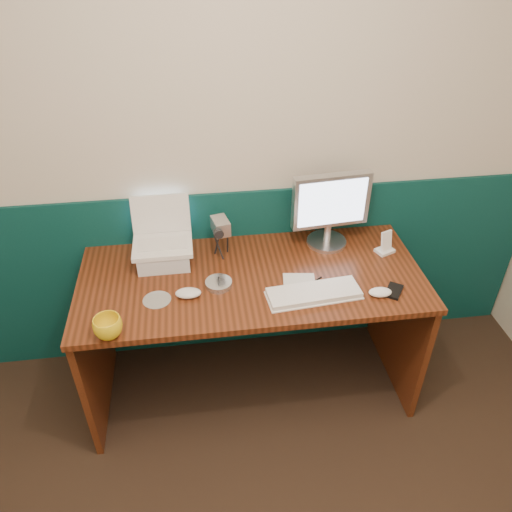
{
  "coord_description": "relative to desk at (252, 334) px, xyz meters",
  "views": [
    {
      "loc": [
        -0.08,
        -0.44,
        2.17
      ],
      "look_at": [
        0.15,
        1.23,
        0.97
      ],
      "focal_mm": 35.0,
      "sensor_mm": 36.0,
      "label": 1
    }
  ],
  "objects": [
    {
      "name": "back_wall",
      "position": [
        -0.15,
        0.37,
        0.88
      ],
      "size": [
        3.5,
        0.04,
        2.5
      ],
      "primitive_type": "cube",
      "color": "beige",
      "rests_on": "ground"
    },
    {
      "name": "wainscot",
      "position": [
        -0.15,
        0.36,
        0.12
      ],
      "size": [
        3.48,
        0.02,
        1.0
      ],
      "primitive_type": "cube",
      "color": "#083536",
      "rests_on": "ground"
    },
    {
      "name": "desk",
      "position": [
        0.0,
        0.0,
        0.0
      ],
      "size": [
        1.6,
        0.7,
        0.75
      ],
      "primitive_type": "cube",
      "color": "#3C1A0A",
      "rests_on": "ground"
    },
    {
      "name": "laptop_riser",
      "position": [
        -0.4,
        0.17,
        0.42
      ],
      "size": [
        0.24,
        0.21,
        0.08
      ],
      "primitive_type": "cube",
      "rotation": [
        0.0,
        0.0,
        0.01
      ],
      "color": "silver",
      "rests_on": "desk"
    },
    {
      "name": "laptop",
      "position": [
        -0.4,
        0.17,
        0.57
      ],
      "size": [
        0.28,
        0.21,
        0.23
      ],
      "primitive_type": null,
      "rotation": [
        0.0,
        0.0,
        0.01
      ],
      "color": "white",
      "rests_on": "laptop_riser"
    },
    {
      "name": "monitor",
      "position": [
        0.41,
        0.22,
        0.57
      ],
      "size": [
        0.39,
        0.14,
        0.38
      ],
      "primitive_type": null,
      "rotation": [
        0.0,
        0.0,
        0.09
      ],
      "color": "silver",
      "rests_on": "desk"
    },
    {
      "name": "keyboard",
      "position": [
        0.25,
        -0.18,
        0.39
      ],
      "size": [
        0.42,
        0.17,
        0.02
      ],
      "primitive_type": "cube",
      "rotation": [
        0.0,
        0.0,
        0.09
      ],
      "color": "white",
      "rests_on": "desk"
    },
    {
      "name": "mouse_right",
      "position": [
        0.54,
        -0.21,
        0.39
      ],
      "size": [
        0.11,
        0.07,
        0.03
      ],
      "primitive_type": "ellipsoid",
      "rotation": [
        0.0,
        0.0,
        -0.06
      ],
      "color": "white",
      "rests_on": "desk"
    },
    {
      "name": "mouse_left",
      "position": [
        -0.29,
        -0.11,
        0.39
      ],
      "size": [
        0.12,
        0.08,
        0.04
      ],
      "primitive_type": "ellipsoid",
      "rotation": [
        0.0,
        0.0,
        -0.07
      ],
      "color": "silver",
      "rests_on": "desk"
    },
    {
      "name": "mug",
      "position": [
        -0.61,
        -0.31,
        0.42
      ],
      "size": [
        0.13,
        0.13,
        0.09
      ],
      "primitive_type": "imported",
      "rotation": [
        0.0,
        0.0,
        0.13
      ],
      "color": "yellow",
      "rests_on": "desk"
    },
    {
      "name": "camcorder",
      "position": [
        -0.12,
        0.19,
        0.47
      ],
      "size": [
        0.11,
        0.14,
        0.2
      ],
      "primitive_type": null,
      "rotation": [
        0.0,
        0.0,
        0.22
      ],
      "color": "#B7B7BC",
      "rests_on": "desk"
    },
    {
      "name": "cd_spindle",
      "position": [
        -0.16,
        -0.05,
        0.39
      ],
      "size": [
        0.12,
        0.12,
        0.03
      ],
      "primitive_type": "cylinder",
      "color": "#B1BAC2",
      "rests_on": "desk"
    },
    {
      "name": "cd_loose_a",
      "position": [
        -0.43,
        -0.11,
        0.38
      ],
      "size": [
        0.12,
        0.12,
        0.0
      ],
      "primitive_type": "cylinder",
      "color": "silver",
      "rests_on": "desk"
    },
    {
      "name": "pen",
      "position": [
        0.27,
        -0.09,
        0.38
      ],
      "size": [
        0.11,
        0.08,
        0.01
      ],
      "primitive_type": "cylinder",
      "rotation": [
        0.0,
        1.57,
        0.6
      ],
      "color": "black",
      "rests_on": "desk"
    },
    {
      "name": "papers",
      "position": [
        0.21,
        -0.06,
        0.38
      ],
      "size": [
        0.16,
        0.12,
        0.0
      ],
      "primitive_type": "cube",
      "rotation": [
        0.0,
        0.0,
        -0.14
      ],
      "color": "silver",
      "rests_on": "desk"
    },
    {
      "name": "dock",
      "position": [
        0.68,
        0.1,
        0.38
      ],
      "size": [
        0.1,
        0.09,
        0.02
      ],
      "primitive_type": "cube",
      "rotation": [
        0.0,
        0.0,
        0.39
      ],
      "color": "white",
      "rests_on": "desk"
    },
    {
      "name": "music_player",
      "position": [
        0.68,
        0.1,
        0.44
      ],
      "size": [
        0.07,
        0.05,
        0.1
      ],
      "primitive_type": "cube",
      "rotation": [
        -0.17,
        0.0,
        0.39
      ],
      "color": "white",
      "rests_on": "dock"
    },
    {
      "name": "pda",
      "position": [
        0.61,
        -0.2,
        0.38
      ],
      "size": [
        0.11,
        0.12,
        0.01
      ],
      "primitive_type": "cube",
      "rotation": [
        0.0,
        0.0,
        -0.61
      ],
      "color": "black",
      "rests_on": "desk"
    }
  ]
}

